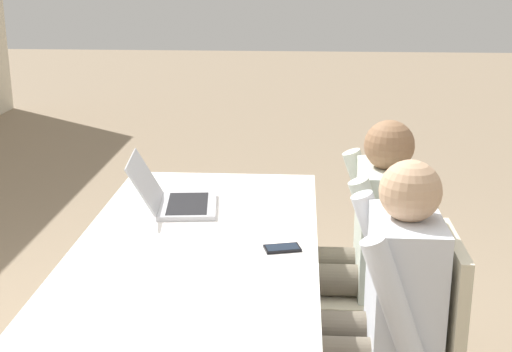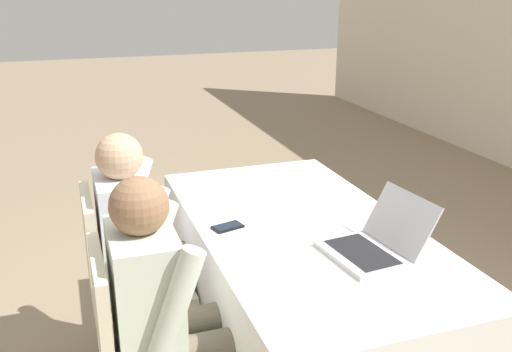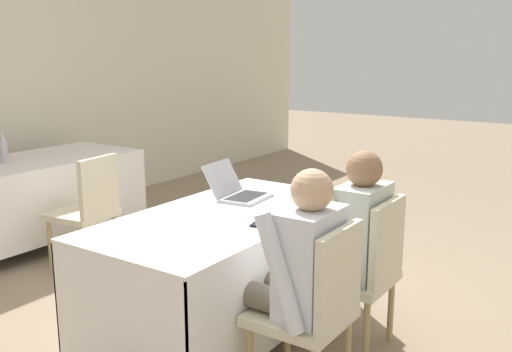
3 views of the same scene
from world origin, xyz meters
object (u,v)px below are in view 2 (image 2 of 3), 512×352
laptop (374,244)px  cell_phone (228,227)px  person_white_shirt (168,308)px  chair_near_left (123,276)px  person_checkered_shirt (144,241)px  chair_near_right (142,352)px

laptop → cell_phone: laptop is taller
person_white_shirt → chair_near_left: bearing=10.0°
person_checkered_shirt → person_white_shirt: size_ratio=1.00×
laptop → person_white_shirt: 0.81m
laptop → chair_near_left: (-0.63, -0.90, -0.31)m
person_white_shirt → cell_phone: bearing=-41.6°
chair_near_left → person_white_shirt: (0.58, 0.10, 0.16)m
person_white_shirt → person_checkered_shirt: bearing=0.0°
laptop → cell_phone: size_ratio=2.70×
laptop → person_white_shirt: bearing=-99.1°
chair_near_left → person_checkered_shirt: size_ratio=0.77×
chair_near_left → person_checkered_shirt: bearing=-90.0°
chair_near_right → person_checkered_shirt: 0.61m
chair_near_left → person_white_shirt: person_white_shirt is taller
chair_near_right → person_white_shirt: person_white_shirt is taller
chair_near_left → cell_phone: bearing=-115.9°
cell_phone → person_white_shirt: bearing=-56.5°
cell_phone → person_checkered_shirt: bearing=-137.3°
person_checkered_shirt → person_white_shirt: bearing=-180.0°
cell_phone → chair_near_right: 0.63m
laptop → chair_near_left: size_ratio=0.43×
chair_near_right → person_checkered_shirt: person_checkered_shirt is taller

